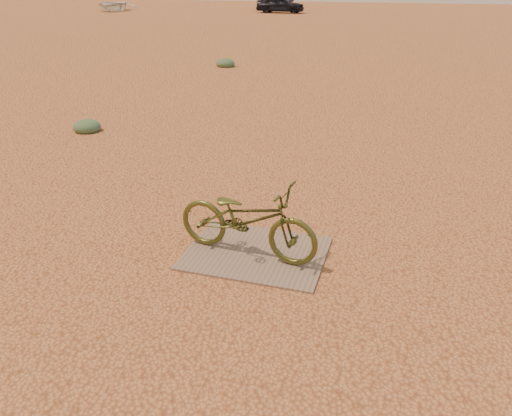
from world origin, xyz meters
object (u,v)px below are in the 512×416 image
(plywood_board, at_px, (256,253))
(bicycle, at_px, (247,219))
(car, at_px, (280,4))
(boat_near_left, at_px, (112,5))

(plywood_board, xyz_separation_m, bicycle, (-0.08, -0.06, 0.42))
(plywood_board, xyz_separation_m, car, (-9.73, 38.73, 0.66))
(plywood_board, relative_size, car, 0.37)
(bicycle, relative_size, car, 0.39)
(boat_near_left, bearing_deg, plywood_board, -73.24)
(boat_near_left, bearing_deg, bicycle, -73.37)
(car, bearing_deg, plywood_board, -164.98)
(bicycle, height_order, car, car)
(bicycle, distance_m, car, 39.97)
(bicycle, xyz_separation_m, boat_near_left, (-24.51, 37.15, 0.09))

